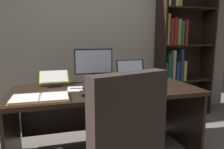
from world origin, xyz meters
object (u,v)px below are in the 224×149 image
computer_mouse (133,89)px  notepad (75,89)px  laptop (133,77)px  open_binder (40,98)px  monitor (94,67)px  reading_stand_with_book (54,78)px  bookshelf (178,50)px  desk (105,104)px  pen (77,88)px  keyboard (103,92)px

computer_mouse → notepad: 0.58m
laptop → open_binder: size_ratio=0.74×
monitor → reading_stand_with_book: bearing=173.5°
monitor → laptop: monitor is taller
notepad → bookshelf: bearing=26.9°
desk → open_binder: bearing=-153.9°
computer_mouse → reading_stand_with_book: 0.89m
open_binder → bookshelf: bearing=30.2°
monitor → pen: bearing=-131.4°
desk → pen: (-0.29, -0.05, 0.20)m
desk → bookshelf: (1.40, 0.82, 0.52)m
notepad → laptop: bearing=19.4°
keyboard → computer_mouse: size_ratio=4.04×
desk → monitor: bearing=110.7°
keyboard → notepad: (-0.24, 0.21, -0.01)m
desk → reading_stand_with_book: (-0.51, 0.25, 0.26)m
bookshelf → computer_mouse: bearing=-137.5°
reading_stand_with_book → pen: bearing=-54.1°
desk → keyboard: size_ratio=4.51×
laptop → monitor: bearing=-179.2°
bookshelf → computer_mouse: 1.62m
bookshelf → open_binder: 2.35m
desk → pen: pen is taller
bookshelf → laptop: bearing=-148.3°
monitor → bookshelf: bearing=22.8°
notepad → pen: size_ratio=1.50×
notepad → pen: bearing=0.0°
desk → computer_mouse: 0.40m
bookshelf → pen: 1.93m
reading_stand_with_book → notepad: bearing=-56.8°
open_binder → laptop: bearing=27.4°
laptop → notepad: bearing=-160.6°
monitor → laptop: (0.48, 0.01, -0.14)m
reading_stand_with_book → computer_mouse: bearing=-34.7°
computer_mouse → reading_stand_with_book: (-0.73, 0.51, 0.05)m
computer_mouse → pen: computer_mouse is taller
keyboard → reading_stand_with_book: size_ratio=1.34×
pen → desk: bearing=9.5°
keyboard → open_binder: size_ratio=0.87×
desk → monitor: (-0.08, 0.20, 0.38)m
keyboard → open_binder: bearing=-174.9°
monitor → keyboard: size_ratio=1.03×
bookshelf → monitor: (-1.47, -0.62, -0.14)m
monitor → keyboard: 0.49m
monitor → notepad: (-0.24, -0.25, -0.19)m
laptop → open_binder: (-1.04, -0.51, -0.04)m
pen → monitor: bearing=48.6°
bookshelf → open_binder: bookshelf is taller
monitor → reading_stand_with_book: size_ratio=1.38×
desk → bookshelf: bearing=30.3°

